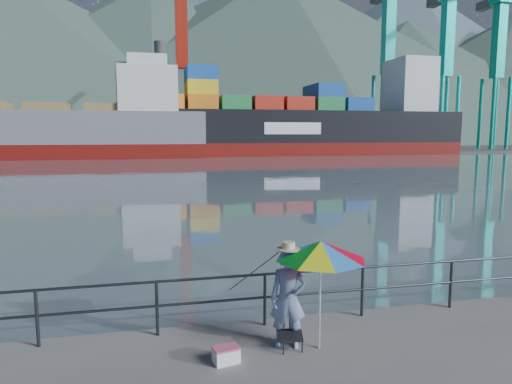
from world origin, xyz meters
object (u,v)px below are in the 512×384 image
fisherman (288,299)px  beach_umbrella (321,250)px  container_ship (293,121)px  bulk_carrier (61,130)px  cooler_bag (226,356)px

fisherman → beach_umbrella: bearing=-4.2°
fisherman → container_ship: size_ratio=0.03×
fisherman → bulk_carrier: size_ratio=0.04×
bulk_carrier → container_ship: bearing=6.7°
beach_umbrella → cooler_bag: beach_umbrella is taller
cooler_bag → container_ship: container_ship is taller
fisherman → beach_umbrella: beach_umbrella is taller
container_ship → cooler_bag: bearing=-108.1°
cooler_bag → bulk_carrier: size_ratio=0.01×
cooler_bag → container_ship: size_ratio=0.01×
fisherman → cooler_bag: (-1.12, -0.34, -0.73)m
beach_umbrella → cooler_bag: (-1.62, -0.14, -1.59)m
cooler_bag → bulk_carrier: bulk_carrier is taller
bulk_carrier → beach_umbrella: bearing=-76.6°
beach_umbrella → bulk_carrier: size_ratio=0.04×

